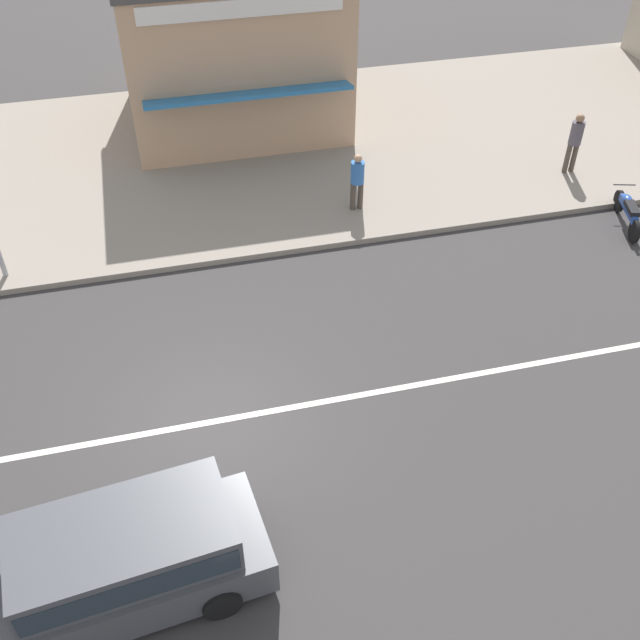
# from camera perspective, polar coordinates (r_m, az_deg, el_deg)

# --- Properties ---
(ground_plane) EXTENTS (160.00, 160.00, 0.00)m
(ground_plane) POSITION_cam_1_polar(r_m,az_deg,el_deg) (14.28, -8.32, -7.71)
(ground_plane) COLOR #383535
(lane_centre_stripe) EXTENTS (50.40, 0.14, 0.01)m
(lane_centre_stripe) POSITION_cam_1_polar(r_m,az_deg,el_deg) (14.28, -8.32, -7.70)
(lane_centre_stripe) COLOR silver
(lane_centre_stripe) RESTS_ON ground
(kerb_strip) EXTENTS (68.00, 10.00, 0.15)m
(kerb_strip) POSITION_cam_1_polar(r_m,az_deg,el_deg) (22.07, -11.70, 11.57)
(kerb_strip) COLOR gray
(kerb_strip) RESTS_ON ground
(minivan_dark_grey_1) EXTENTS (4.94, 2.29, 1.56)m
(minivan_dark_grey_1) POSITION_cam_1_polar(r_m,az_deg,el_deg) (11.82, -15.30, -17.28)
(minivan_dark_grey_1) COLOR #47494F
(minivan_dark_grey_1) RESTS_ON ground
(motorcycle_1) EXTENTS (0.76, 1.90, 0.80)m
(motorcycle_1) POSITION_cam_1_polar(r_m,az_deg,el_deg) (20.41, 22.40, 7.72)
(motorcycle_1) COLOR black
(motorcycle_1) RESTS_ON ground
(pedestrian_mid_kerb) EXTENTS (0.34, 0.34, 1.54)m
(pedestrian_mid_kerb) POSITION_cam_1_polar(r_m,az_deg,el_deg) (19.06, 2.86, 10.75)
(pedestrian_mid_kerb) COLOR #4C4238
(pedestrian_mid_kerb) RESTS_ON kerb_strip
(pedestrian_by_shop) EXTENTS (0.34, 0.34, 1.70)m
(pedestrian_by_shop) POSITION_cam_1_polar(r_m,az_deg,el_deg) (21.74, 18.87, 12.94)
(pedestrian_by_shop) COLOR #4C4238
(pedestrian_by_shop) RESTS_ON kerb_strip
(shopfront_corner_warung) EXTENTS (6.24, 6.36, 4.69)m
(shopfront_corner_warung) POSITION_cam_1_polar(r_m,az_deg,el_deg) (23.35, -6.85, 20.39)
(shopfront_corner_warung) COLOR tan
(shopfront_corner_warung) RESTS_ON kerb_strip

